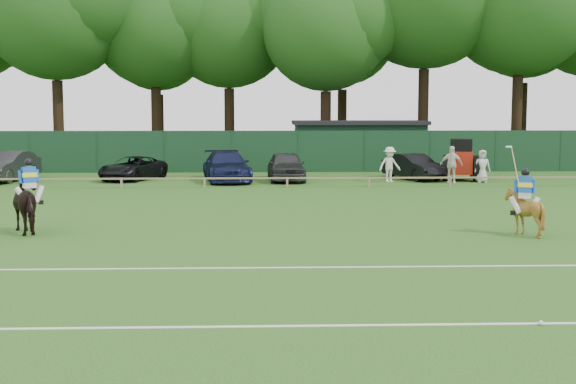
{
  "coord_description": "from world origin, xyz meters",
  "views": [
    {
      "loc": [
        -0.3,
        -19.17,
        3.81
      ],
      "look_at": [
        0.5,
        3.0,
        1.4
      ],
      "focal_mm": 48.0,
      "sensor_mm": 36.0,
      "label": 1
    }
  ],
  "objects_px": {
    "sedan_grey": "(7,166)",
    "spectator_mid": "(451,164)",
    "polo_ball": "(541,323)",
    "hatch_grey": "(286,166)",
    "horse_chestnut": "(524,212)",
    "utility_shed": "(358,144)",
    "spectator_right": "(482,166)",
    "horse_dark": "(30,204)",
    "tractor": "(461,161)",
    "sedan_navy": "(227,166)",
    "spectator_left": "(390,165)",
    "estate_black": "(414,167)",
    "suv_black": "(133,168)"
  },
  "relations": [
    {
      "from": "sedan_grey",
      "to": "spectator_mid",
      "type": "distance_m",
      "value": 23.19
    },
    {
      "from": "polo_ball",
      "to": "hatch_grey",
      "type": "bearing_deg",
      "value": 97.42
    },
    {
      "from": "horse_chestnut",
      "to": "utility_shed",
      "type": "xyz_separation_m",
      "value": [
        -1.65,
        26.45,
        0.83
      ]
    },
    {
      "from": "hatch_grey",
      "to": "spectator_right",
      "type": "relative_size",
      "value": 2.7
    },
    {
      "from": "horse_dark",
      "to": "tractor",
      "type": "xyz_separation_m",
      "value": [
        17.76,
        16.77,
        0.18
      ]
    },
    {
      "from": "sedan_navy",
      "to": "spectator_left",
      "type": "xyz_separation_m",
      "value": [
        8.5,
        -0.82,
        0.14
      ]
    },
    {
      "from": "spectator_mid",
      "to": "spectator_right",
      "type": "height_order",
      "value": "spectator_mid"
    },
    {
      "from": "sedan_navy",
      "to": "utility_shed",
      "type": "distance_m",
      "value": 11.87
    },
    {
      "from": "estate_black",
      "to": "suv_black",
      "type": "bearing_deg",
      "value": 154.98
    },
    {
      "from": "sedan_grey",
      "to": "spectator_left",
      "type": "height_order",
      "value": "spectator_left"
    },
    {
      "from": "hatch_grey",
      "to": "polo_ball",
      "type": "xyz_separation_m",
      "value": [
        3.59,
        -27.54,
        -0.73
      ]
    },
    {
      "from": "horse_chestnut",
      "to": "spectator_left",
      "type": "height_order",
      "value": "spectator_left"
    },
    {
      "from": "sedan_navy",
      "to": "spectator_right",
      "type": "distance_m",
      "value": 13.31
    },
    {
      "from": "sedan_grey",
      "to": "suv_black",
      "type": "bearing_deg",
      "value": 13.16
    },
    {
      "from": "sedan_grey",
      "to": "spectator_mid",
      "type": "xyz_separation_m",
      "value": [
        23.12,
        -1.84,
        0.17
      ]
    },
    {
      "from": "sedan_navy",
      "to": "hatch_grey",
      "type": "relative_size",
      "value": 1.18
    },
    {
      "from": "estate_black",
      "to": "spectator_right",
      "type": "distance_m",
      "value": 3.68
    },
    {
      "from": "spectator_left",
      "to": "tractor",
      "type": "bearing_deg",
      "value": -4.76
    },
    {
      "from": "spectator_right",
      "to": "utility_shed",
      "type": "height_order",
      "value": "utility_shed"
    },
    {
      "from": "horse_chestnut",
      "to": "tractor",
      "type": "xyz_separation_m",
      "value": [
        2.72,
        17.81,
        0.34
      ]
    },
    {
      "from": "hatch_grey",
      "to": "tractor",
      "type": "distance_m",
      "value": 9.32
    },
    {
      "from": "hatch_grey",
      "to": "estate_black",
      "type": "bearing_deg",
      "value": 1.39
    },
    {
      "from": "spectator_mid",
      "to": "sedan_navy",
      "type": "bearing_deg",
      "value": -175.08
    },
    {
      "from": "spectator_right",
      "to": "suv_black",
      "type": "bearing_deg",
      "value": 175.28
    },
    {
      "from": "horse_dark",
      "to": "spectator_mid",
      "type": "height_order",
      "value": "spectator_mid"
    },
    {
      "from": "horse_chestnut",
      "to": "spectator_right",
      "type": "bearing_deg",
      "value": -85.2
    },
    {
      "from": "horse_chestnut",
      "to": "spectator_mid",
      "type": "xyz_separation_m",
      "value": [
        1.85,
        16.31,
        0.25
      ]
    },
    {
      "from": "horse_dark",
      "to": "spectator_right",
      "type": "xyz_separation_m",
      "value": [
        18.57,
        15.51,
        -0.02
      ]
    },
    {
      "from": "estate_black",
      "to": "spectator_right",
      "type": "bearing_deg",
      "value": -53.14
    },
    {
      "from": "estate_black",
      "to": "utility_shed",
      "type": "bearing_deg",
      "value": 79.9
    },
    {
      "from": "suv_black",
      "to": "polo_ball",
      "type": "distance_m",
      "value": 30.69
    },
    {
      "from": "horse_chestnut",
      "to": "tractor",
      "type": "bearing_deg",
      "value": -81.86
    },
    {
      "from": "hatch_grey",
      "to": "polo_ball",
      "type": "relative_size",
      "value": 50.86
    },
    {
      "from": "spectator_right",
      "to": "utility_shed",
      "type": "bearing_deg",
      "value": 119.51
    },
    {
      "from": "hatch_grey",
      "to": "suv_black",
      "type": "bearing_deg",
      "value": 172.07
    },
    {
      "from": "tractor",
      "to": "spectator_left",
      "type": "bearing_deg",
      "value": -154.65
    },
    {
      "from": "spectator_right",
      "to": "sedan_grey",
      "type": "bearing_deg",
      "value": 178.2
    },
    {
      "from": "sedan_navy",
      "to": "polo_ball",
      "type": "xyz_separation_m",
      "value": [
        6.72,
        -27.43,
        -0.74
      ]
    },
    {
      "from": "sedan_navy",
      "to": "tractor",
      "type": "bearing_deg",
      "value": -8.89
    },
    {
      "from": "suv_black",
      "to": "spectator_right",
      "type": "height_order",
      "value": "spectator_right"
    },
    {
      "from": "hatch_grey",
      "to": "spectator_left",
      "type": "distance_m",
      "value": 5.45
    },
    {
      "from": "sedan_grey",
      "to": "spectator_mid",
      "type": "bearing_deg",
      "value": 4.01
    },
    {
      "from": "utility_shed",
      "to": "tractor",
      "type": "distance_m",
      "value": 9.7
    },
    {
      "from": "sedan_navy",
      "to": "estate_black",
      "type": "distance_m",
      "value": 10.06
    },
    {
      "from": "utility_shed",
      "to": "horse_dark",
      "type": "bearing_deg",
      "value": -117.79
    },
    {
      "from": "spectator_mid",
      "to": "polo_ball",
      "type": "relative_size",
      "value": 21.25
    },
    {
      "from": "estate_black",
      "to": "spectator_mid",
      "type": "xyz_separation_m",
      "value": [
        1.53,
        -2.03,
        0.27
      ]
    },
    {
      "from": "sedan_grey",
      "to": "utility_shed",
      "type": "height_order",
      "value": "utility_shed"
    },
    {
      "from": "sedan_navy",
      "to": "utility_shed",
      "type": "bearing_deg",
      "value": 38.01
    },
    {
      "from": "hatch_grey",
      "to": "utility_shed",
      "type": "relative_size",
      "value": 0.54
    }
  ]
}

